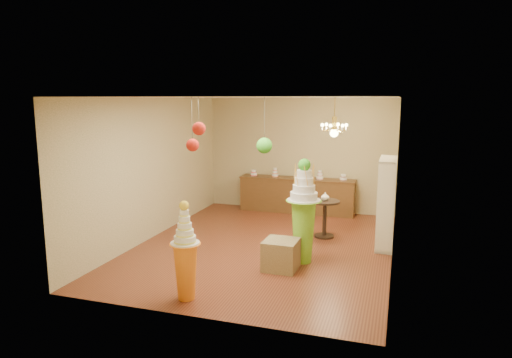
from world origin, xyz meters
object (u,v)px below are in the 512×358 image
(sideboard, at_px, (297,194))
(pedestal_orange, at_px, (186,262))
(round_table, at_px, (325,214))
(pedestal_green, at_px, (303,218))

(sideboard, bearing_deg, pedestal_orange, -94.12)
(pedestal_orange, distance_m, round_table, 4.01)
(sideboard, bearing_deg, pedestal_green, -75.64)
(pedestal_orange, relative_size, round_table, 1.86)
(pedestal_green, bearing_deg, sideboard, 104.36)
(pedestal_orange, height_order, sideboard, pedestal_orange)
(round_table, bearing_deg, pedestal_green, -94.48)
(pedestal_orange, relative_size, sideboard, 0.50)
(pedestal_orange, xyz_separation_m, round_table, (1.47, 3.73, -0.05))
(pedestal_green, xyz_separation_m, sideboard, (-0.93, 3.64, -0.35))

